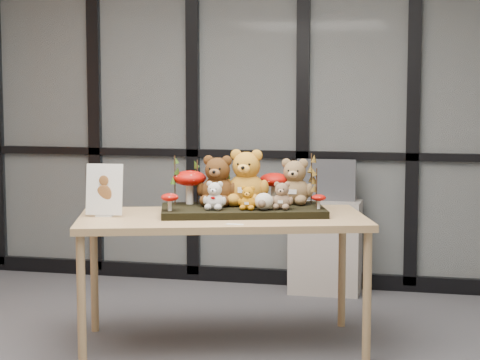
% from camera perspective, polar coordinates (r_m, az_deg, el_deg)
% --- Properties ---
extents(room_shell, '(5.00, 5.00, 5.00)m').
position_cam_1_polar(room_shell, '(4.55, -6.51, 7.29)').
color(room_shell, '#B0ADA6').
rests_on(room_shell, floor).
extents(glass_partition, '(4.90, 0.06, 2.78)m').
position_cam_1_polar(glass_partition, '(6.93, 0.47, 4.76)').
color(glass_partition, '#2D383F').
rests_on(glass_partition, floor).
extents(display_table, '(1.90, 1.34, 0.81)m').
position_cam_1_polar(display_table, '(5.27, -1.17, -3.05)').
color(display_table, tan).
rests_on(display_table, floor).
extents(diorama_tray, '(1.09, 0.77, 0.04)m').
position_cam_1_polar(diorama_tray, '(5.33, 0.18, -2.01)').
color(diorama_tray, black).
rests_on(diorama_tray, display_table).
extents(bear_pooh_yellow, '(0.36, 0.34, 0.38)m').
position_cam_1_polar(bear_pooh_yellow, '(5.39, 0.43, 0.36)').
color(bear_pooh_yellow, '#C17F22').
rests_on(bear_pooh_yellow, diorama_tray).
extents(bear_brown_medium, '(0.32, 0.30, 0.34)m').
position_cam_1_polar(bear_brown_medium, '(5.39, -1.48, 0.14)').
color(bear_brown_medium, '#4A2A10').
rests_on(bear_brown_medium, diorama_tray).
extents(bear_tan_back, '(0.29, 0.28, 0.31)m').
position_cam_1_polar(bear_tan_back, '(5.46, 3.61, 0.06)').
color(bear_tan_back, olive).
rests_on(bear_tan_back, diorama_tray).
extents(bear_small_yellow, '(0.15, 0.14, 0.16)m').
position_cam_1_polar(bear_small_yellow, '(5.19, 0.54, -1.10)').
color(bear_small_yellow, '#BD720D').
rests_on(bear_small_yellow, diorama_tray).
extents(bear_white_bow, '(0.18, 0.17, 0.19)m').
position_cam_1_polar(bear_white_bow, '(5.20, -1.66, -0.93)').
color(bear_white_bow, silver).
rests_on(bear_white_bow, diorama_tray).
extents(bear_beige_small, '(0.17, 0.16, 0.18)m').
position_cam_1_polar(bear_beige_small, '(5.22, 2.77, -0.93)').
color(bear_beige_small, '#85664B').
rests_on(bear_beige_small, diorama_tray).
extents(plush_cream_hedgehog, '(0.11, 0.10, 0.11)m').
position_cam_1_polar(plush_cream_hedgehog, '(5.19, 1.58, -1.36)').
color(plush_cream_hedgehog, beige).
rests_on(plush_cream_hedgehog, diorama_tray).
extents(mushroom_back_left, '(0.21, 0.21, 0.23)m').
position_cam_1_polar(mushroom_back_left, '(5.45, -3.32, -0.37)').
color(mushroom_back_left, '#A50B05').
rests_on(mushroom_back_left, diorama_tray).
extents(mushroom_back_right, '(0.19, 0.19, 0.21)m').
position_cam_1_polar(mushroom_back_right, '(5.49, 2.28, -0.43)').
color(mushroom_back_right, '#A50B05').
rests_on(mushroom_back_right, diorama_tray).
extents(mushroom_front_left, '(0.10, 0.10, 0.12)m').
position_cam_1_polar(mushroom_front_left, '(5.17, -4.63, -1.39)').
color(mushroom_front_left, '#A50B05').
rests_on(mushroom_front_left, diorama_tray).
extents(mushroom_front_right, '(0.09, 0.09, 0.10)m').
position_cam_1_polar(mushroom_front_right, '(5.26, 5.19, -1.37)').
color(mushroom_front_right, '#A50B05').
rests_on(mushroom_front_right, diorama_tray).
extents(sprig_green_far_left, '(0.05, 0.05, 0.31)m').
position_cam_1_polar(sprig_green_far_left, '(5.42, -4.29, -0.00)').
color(sprig_green_far_left, '#1E3B0D').
rests_on(sprig_green_far_left, diorama_tray).
extents(sprig_green_mid_left, '(0.05, 0.05, 0.28)m').
position_cam_1_polar(sprig_green_mid_left, '(5.48, -2.81, -0.11)').
color(sprig_green_mid_left, '#1E3B0D').
rests_on(sprig_green_mid_left, diorama_tray).
extents(sprig_dry_far_right, '(0.05, 0.05, 0.32)m').
position_cam_1_polar(sprig_dry_far_right, '(5.46, 4.71, 0.09)').
color(sprig_dry_far_right, brown).
rests_on(sprig_dry_far_right, diorama_tray).
extents(sprig_dry_mid_right, '(0.05, 0.05, 0.24)m').
position_cam_1_polar(sprig_dry_mid_right, '(5.34, 5.04, -0.50)').
color(sprig_dry_mid_right, brown).
rests_on(sprig_dry_mid_right, diorama_tray).
extents(sprig_green_centre, '(0.05, 0.05, 0.20)m').
position_cam_1_polar(sprig_green_centre, '(5.50, -0.80, -0.49)').
color(sprig_green_centre, '#1E3B0D').
rests_on(sprig_green_centre, diorama_tray).
extents(sign_holder, '(0.23, 0.08, 0.32)m').
position_cam_1_polar(sign_holder, '(5.27, -8.90, -0.77)').
color(sign_holder, silver).
rests_on(sign_holder, display_table).
extents(label_card, '(0.10, 0.03, 0.00)m').
position_cam_1_polar(label_card, '(4.92, -0.34, -2.93)').
color(label_card, white).
rests_on(label_card, display_table).
extents(cabinet, '(0.54, 0.31, 0.71)m').
position_cam_1_polar(cabinet, '(6.73, 5.62, -4.39)').
color(cabinet, '#AAA198').
rests_on(cabinet, floor).
extents(monitor, '(0.45, 0.05, 0.32)m').
position_cam_1_polar(monitor, '(6.67, 5.69, 0.00)').
color(monitor, '#4F5157').
rests_on(monitor, cabinet).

